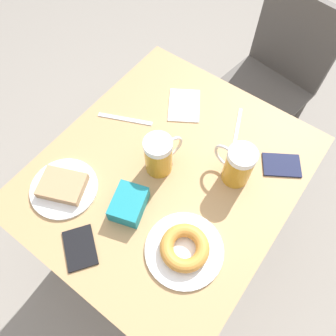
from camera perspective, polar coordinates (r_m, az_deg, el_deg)
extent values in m
plane|color=gray|center=(1.79, 0.00, -11.94)|extent=(8.00, 8.00, 0.00)
cube|color=tan|center=(1.12, 0.00, -0.88)|extent=(0.80, 0.93, 0.03)
cylinder|color=black|center=(1.51, -21.47, -11.72)|extent=(0.04, 0.04, 0.71)
cylinder|color=black|center=(1.73, -1.29, 9.54)|extent=(0.04, 0.04, 0.71)
cylinder|color=black|center=(1.60, 19.85, -3.12)|extent=(0.04, 0.04, 0.71)
cube|color=#514C47|center=(1.73, 15.63, 12.35)|extent=(0.45, 0.45, 0.02)
cube|color=#514C47|center=(1.71, 21.34, 20.21)|extent=(0.40, 0.09, 0.42)
cylinder|color=#514C47|center=(1.86, 6.45, 7.80)|extent=(0.03, 0.03, 0.46)
cylinder|color=#514C47|center=(1.77, 14.90, 1.21)|extent=(0.03, 0.03, 0.46)
cylinder|color=#514C47|center=(2.06, 13.07, 13.18)|extent=(0.03, 0.03, 0.46)
cylinder|color=#514C47|center=(1.98, 20.95, 7.39)|extent=(0.03, 0.03, 0.46)
cylinder|color=white|center=(1.12, -17.63, -3.36)|extent=(0.22, 0.22, 0.01)
cube|color=tan|center=(1.10, -17.91, -2.91)|extent=(0.17, 0.15, 0.03)
cylinder|color=white|center=(1.00, 2.85, -14.07)|extent=(0.23, 0.23, 0.01)
torus|color=#D18938|center=(0.97, 2.91, -13.68)|extent=(0.15, 0.15, 0.04)
cylinder|color=#C68C23|center=(1.06, 12.10, 0.09)|extent=(0.09, 0.09, 0.13)
cylinder|color=white|center=(1.00, 12.89, 2.19)|extent=(0.09, 0.09, 0.02)
torus|color=silver|center=(1.06, 10.10, 1.99)|extent=(0.09, 0.02, 0.09)
cylinder|color=#C68C23|center=(1.06, -1.67, 1.86)|extent=(0.09, 0.09, 0.13)
cylinder|color=white|center=(0.99, -1.78, 4.08)|extent=(0.09, 0.09, 0.02)
torus|color=silver|center=(1.06, 0.49, 3.56)|extent=(0.04, 0.09, 0.09)
cube|color=white|center=(1.26, 2.84, 10.86)|extent=(0.18, 0.19, 0.00)
cube|color=silver|center=(1.22, 12.00, 6.93)|extent=(0.08, 0.17, 0.00)
cube|color=silver|center=(1.23, -7.47, 8.45)|extent=(0.19, 0.10, 0.00)
cube|color=#141938|center=(1.17, 19.18, 0.49)|extent=(0.15, 0.14, 0.01)
cube|color=black|center=(1.03, -15.07, -13.27)|extent=(0.15, 0.15, 0.01)
cube|color=teal|center=(1.03, -6.84, -6.24)|extent=(0.13, 0.14, 0.06)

